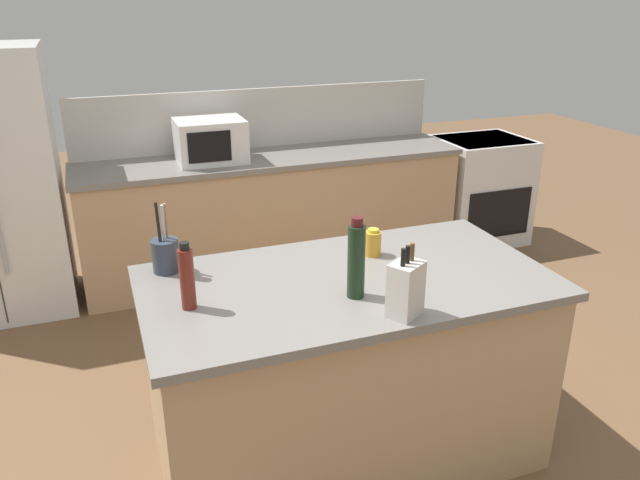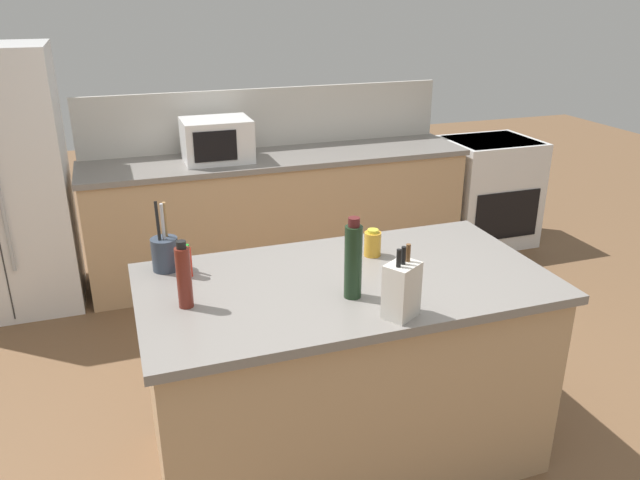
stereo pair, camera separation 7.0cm
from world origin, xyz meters
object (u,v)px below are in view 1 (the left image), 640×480
at_px(honey_jar, 373,243).
at_px(wine_bottle, 356,260).
at_px(knife_block, 406,289).
at_px(microwave, 210,141).
at_px(hot_sauce_bottle, 188,263).
at_px(vinegar_bottle, 187,278).
at_px(range_oven, 479,189).
at_px(utensil_crock, 165,254).

distance_m(honey_jar, wine_bottle, 0.45).
bearing_deg(knife_block, honey_jar, 45.54).
bearing_deg(microwave, knife_block, -84.65).
xyz_separation_m(microwave, hot_sauce_bottle, (-0.49, -1.95, -0.08)).
distance_m(knife_block, honey_jar, 0.60).
height_order(honey_jar, vinegar_bottle, vinegar_bottle).
height_order(range_oven, hot_sauce_bottle, hot_sauce_bottle).
xyz_separation_m(range_oven, knife_block, (-2.11, -2.58, 0.59)).
distance_m(microwave, hot_sauce_bottle, 2.01).
distance_m(range_oven, honey_jar, 2.86).
height_order(knife_block, wine_bottle, wine_bottle).
relative_size(wine_bottle, hot_sauce_bottle, 2.30).
distance_m(wine_bottle, hot_sauce_bottle, 0.75).
distance_m(microwave, honey_jar, 2.03).
xyz_separation_m(microwave, honey_jar, (0.37, -2.00, -0.09)).
xyz_separation_m(utensil_crock, honey_jar, (0.94, -0.15, -0.02)).
relative_size(honey_jar, wine_bottle, 0.38).
xyz_separation_m(microwave, knife_block, (0.24, -2.58, -0.04)).
xyz_separation_m(range_oven, vinegar_bottle, (-2.88, -2.23, 0.60)).
bearing_deg(vinegar_bottle, range_oven, 37.68).
relative_size(knife_block, hot_sauce_bottle, 1.94).
bearing_deg(range_oven, honey_jar, -134.75).
xyz_separation_m(utensil_crock, hot_sauce_bottle, (0.08, -0.10, -0.01)).
bearing_deg(knife_block, microwave, 63.78).
xyz_separation_m(microwave, wine_bottle, (0.13, -2.36, 0.01)).
bearing_deg(honey_jar, range_oven, 45.25).
bearing_deg(range_oven, microwave, 180.00).
bearing_deg(honey_jar, vinegar_bottle, -165.69).
bearing_deg(microwave, hot_sauce_bottle, -104.04).
bearing_deg(range_oven, hot_sauce_bottle, -145.58).
distance_m(microwave, knife_block, 2.59).
xyz_separation_m(range_oven, honey_jar, (-1.98, -2.00, 0.53)).
relative_size(hot_sauce_bottle, vinegar_bottle, 0.53).
relative_size(utensil_crock, honey_jar, 2.43).
bearing_deg(hot_sauce_bottle, utensil_crock, 127.67).
height_order(knife_block, utensil_crock, utensil_crock).
distance_m(range_oven, knife_block, 3.38).
height_order(honey_jar, hot_sauce_bottle, hot_sauce_bottle).
distance_m(range_oven, hot_sauce_bottle, 3.48).
bearing_deg(vinegar_bottle, hot_sauce_bottle, 81.04).
height_order(knife_block, vinegar_bottle, knife_block).
bearing_deg(wine_bottle, knife_block, -61.83).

